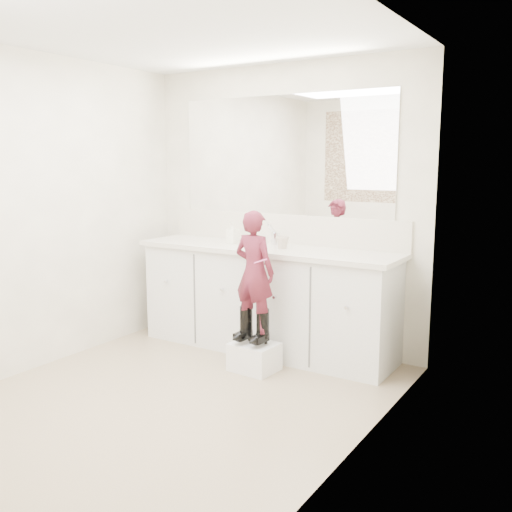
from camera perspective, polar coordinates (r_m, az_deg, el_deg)
The scene contains 17 objects.
floor at distance 4.02m, azimuth -8.29°, elevation -13.97°, with size 3.00×3.00×0.00m, color #90735E.
ceiling at distance 3.78m, azimuth -9.22°, elevation 21.69°, with size 3.00×3.00×0.00m, color white.
wall_back at distance 4.94m, azimuth 2.72°, elevation 4.91°, with size 2.60×2.60×0.00m, color beige.
wall_left at distance 4.66m, azimuth -20.97°, elevation 4.02°, with size 3.00×3.00×0.00m, color beige.
wall_right at distance 3.03m, azimuth 10.25°, elevation 1.87°, with size 3.00×3.00×0.00m, color beige.
vanity_cabinet at distance 4.83m, azimuth 1.04°, elevation -4.51°, with size 2.20×0.55×0.85m, color silver.
countertop at distance 4.73m, azimuth 0.96°, elevation 0.69°, with size 2.28×0.58×0.04m, color beige.
backsplash at distance 4.95m, azimuth 2.62°, elevation 2.76°, with size 2.28×0.03×0.25m, color beige.
mirror at distance 4.91m, azimuth 2.69°, elevation 10.02°, with size 2.00×0.02×1.00m, color white.
faucet at distance 4.86m, azimuth 1.97°, elevation 1.75°, with size 0.08×0.08×0.10m, color silver.
cup at distance 4.63m, azimuth 2.65°, elevation 1.37°, with size 0.11×0.11×0.10m, color #C5B39D.
soap_bottle at distance 4.92m, azimuth -2.36°, elevation 2.35°, with size 0.08×0.08×0.18m, color white.
step_stool at distance 4.44m, azimuth -0.16°, elevation -10.05°, with size 0.34×0.28×0.22m, color white.
boot_left at distance 4.41m, azimuth -1.00°, elevation -6.83°, with size 0.10×0.19×0.28m, color black, non-canonical shape.
boot_right at distance 4.33m, azimuth 0.68°, elevation -7.13°, with size 0.10×0.19×0.28m, color black, non-canonical shape.
toddler at distance 4.27m, azimuth -0.17°, elevation -1.56°, with size 0.34×0.22×0.92m, color #962E45.
toothbrush at distance 4.18m, azimuth 0.33°, elevation -0.55°, with size 0.01×0.01×0.14m, color pink.
Camera 1 is at (2.41, -2.79, 1.59)m, focal length 40.00 mm.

